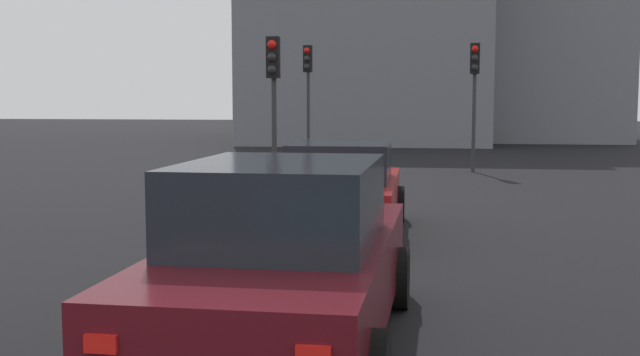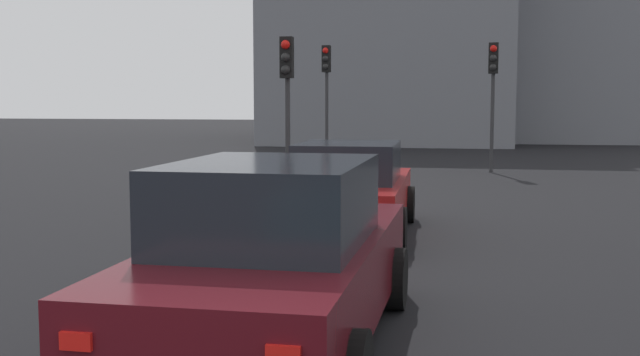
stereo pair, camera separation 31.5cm
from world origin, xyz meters
The scene contains 6 objects.
car_red_lead centered at (9.94, 0.19, 0.72)m, with size 4.36×2.01×1.48m.
car_maroon_second centered at (4.12, -0.01, 0.79)m, with size 4.70×2.01×1.65m.
traffic_light_near_left centered at (21.13, -2.46, 2.76)m, with size 0.32×0.30×3.82m.
traffic_light_near_right centered at (14.43, 2.23, 2.55)m, with size 0.32×0.29×3.53m.
traffic_light_far_left centered at (23.70, 2.96, 2.87)m, with size 0.32×0.30×3.99m.
building_facade_center centered at (40.55, 2.00, 6.32)m, with size 15.96×11.84×12.64m, color slate.
Camera 2 is at (-2.19, -1.54, 2.15)m, focal length 43.26 mm.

